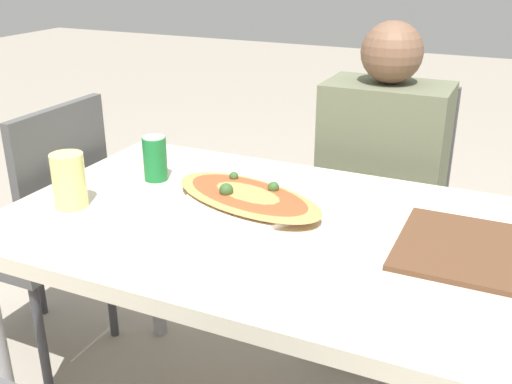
# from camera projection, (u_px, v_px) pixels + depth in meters

# --- Properties ---
(dining_table) EXTENTS (1.28, 0.80, 0.72)m
(dining_table) POSITION_uv_depth(u_px,v_px,m) (269.00, 247.00, 1.46)
(dining_table) COLOR beige
(dining_table) RESTS_ON ground_plane
(chair_far_seated) EXTENTS (0.40, 0.40, 0.90)m
(chair_far_seated) POSITION_uv_depth(u_px,v_px,m) (385.00, 203.00, 2.09)
(chair_far_seated) COLOR #4C4C4C
(chair_far_seated) RESTS_ON ground_plane
(chair_side_left) EXTENTS (0.40, 0.40, 0.90)m
(chair_side_left) POSITION_uv_depth(u_px,v_px,m) (44.00, 227.00, 1.92)
(chair_side_left) COLOR #4C4C4C
(chair_side_left) RESTS_ON ground_plane
(person_seated) EXTENTS (0.38, 0.27, 1.13)m
(person_seated) POSITION_uv_depth(u_px,v_px,m) (381.00, 171.00, 1.92)
(person_seated) COLOR #2D2D38
(person_seated) RESTS_ON ground_plane
(pizza_main) EXTENTS (0.49, 0.33, 0.06)m
(pizza_main) POSITION_uv_depth(u_px,v_px,m) (247.00, 198.00, 1.51)
(pizza_main) COLOR white
(pizza_main) RESTS_ON dining_table
(soda_can) EXTENTS (0.07, 0.07, 0.12)m
(soda_can) POSITION_uv_depth(u_px,v_px,m) (155.00, 158.00, 1.66)
(soda_can) COLOR #197233
(soda_can) RESTS_ON dining_table
(drink_glass) EXTENTS (0.08, 0.08, 0.14)m
(drink_glass) POSITION_uv_depth(u_px,v_px,m) (69.00, 181.00, 1.48)
(drink_glass) COLOR #E0DB7F
(drink_glass) RESTS_ON dining_table
(serving_tray) EXTENTS (0.40, 0.32, 0.01)m
(serving_tray) POSITION_uv_depth(u_px,v_px,m) (494.00, 254.00, 1.27)
(serving_tray) COLOR brown
(serving_tray) RESTS_ON dining_table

